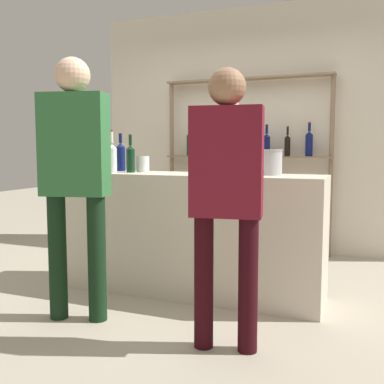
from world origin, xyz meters
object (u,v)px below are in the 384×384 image
object	(u,v)px
ice_bucket	(268,162)
customer_right	(226,186)
counter_bottle_1	(131,158)
counter_bottle_0	(121,156)
server_behind_counter	(228,171)
counter_bottle_3	(234,156)
customer_left	(75,167)
wine_glass	(110,159)
cork_jar	(143,164)
counter_bottle_2	(112,157)

from	to	relation	value
ice_bucket	customer_right	xyz separation A→B (m)	(-0.04, -0.96, -0.11)
counter_bottle_1	counter_bottle_0	bearing A→B (deg)	140.63
ice_bucket	server_behind_counter	size ratio (longest dim) A/B	0.13
counter_bottle_0	counter_bottle_1	xyz separation A→B (m)	(0.19, -0.15, -0.01)
customer_right	counter_bottle_3	bearing A→B (deg)	5.05
counter_bottle_3	customer_right	distance (m)	0.99
counter_bottle_1	customer_left	world-z (taller)	customer_left
wine_glass	ice_bucket	bearing A→B (deg)	-0.72
cork_jar	server_behind_counter	bearing A→B (deg)	53.87
counter_bottle_2	customer_left	world-z (taller)	customer_left
cork_jar	counter_bottle_3	bearing A→B (deg)	-1.66
counter_bottle_0	counter_bottle_3	world-z (taller)	counter_bottle_3
counter_bottle_3	server_behind_counter	world-z (taller)	server_behind_counter
counter_bottle_2	server_behind_counter	world-z (taller)	server_behind_counter
counter_bottle_0	customer_right	bearing A→B (deg)	-38.25
counter_bottle_0	cork_jar	distance (m)	0.27
ice_bucket	server_behind_counter	world-z (taller)	server_behind_counter
server_behind_counter	wine_glass	bearing A→B (deg)	-40.38
customer_right	server_behind_counter	xyz separation A→B (m)	(-0.52, 1.71, -0.01)
counter_bottle_3	customer_left	world-z (taller)	customer_left
counter_bottle_1	counter_bottle_3	xyz separation A→B (m)	(0.89, 0.07, 0.02)
counter_bottle_2	counter_bottle_3	distance (m)	1.03
customer_right	counter_bottle_1	bearing A→B (deg)	43.34
customer_right	server_behind_counter	world-z (taller)	server_behind_counter
counter_bottle_3	counter_bottle_2	bearing A→B (deg)	-170.55
wine_glass	cork_jar	xyz separation A→B (m)	(0.34, -0.01, -0.04)
server_behind_counter	customer_left	bearing A→B (deg)	-9.62
counter_bottle_2	customer_left	size ratio (longest dim) A/B	0.20
counter_bottle_1	counter_bottle_2	distance (m)	0.16
counter_bottle_0	customer_left	world-z (taller)	customer_left
wine_glass	server_behind_counter	world-z (taller)	server_behind_counter
wine_glass	cork_jar	distance (m)	0.34
counter_bottle_3	customer_left	size ratio (longest dim) A/B	0.20
counter_bottle_0	wine_glass	size ratio (longest dim) A/B	2.27
server_behind_counter	customer_left	distance (m)	1.74
counter_bottle_0	customer_left	xyz separation A→B (m)	(0.21, -0.96, -0.05)
counter_bottle_1	cork_jar	world-z (taller)	counter_bottle_1
server_behind_counter	customer_left	size ratio (longest dim) A/B	0.93
counter_bottle_1	counter_bottle_2	bearing A→B (deg)	-143.04
counter_bottle_2	counter_bottle_1	bearing A→B (deg)	36.96
counter_bottle_1	server_behind_counter	xyz separation A→B (m)	(0.60, 0.83, -0.14)
counter_bottle_2	ice_bucket	distance (m)	1.29
customer_right	ice_bucket	bearing A→B (deg)	-10.69
counter_bottle_1	wine_glass	world-z (taller)	counter_bottle_1
customer_right	customer_left	xyz separation A→B (m)	(-1.09, 0.07, 0.09)
cork_jar	customer_left	size ratio (longest dim) A/B	0.08
wine_glass	customer_right	xyz separation A→B (m)	(1.39, -0.98, -0.12)
counter_bottle_3	customer_right	xyz separation A→B (m)	(0.23, -0.95, -0.15)
counter_bottle_3	wine_glass	world-z (taller)	counter_bottle_3
counter_bottle_1	customer_right	bearing A→B (deg)	-38.06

